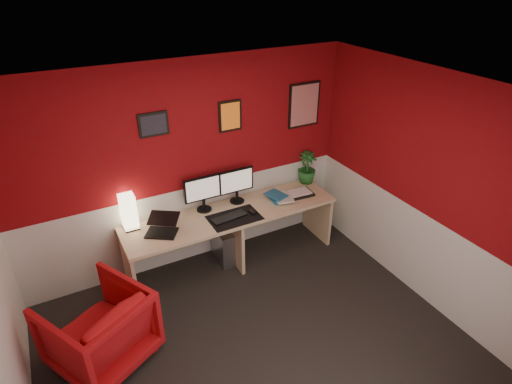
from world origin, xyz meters
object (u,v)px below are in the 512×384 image
(shoji_lamp, at_px, (129,213))
(monitor_left, at_px, (203,189))
(desk, at_px, (233,238))
(monitor_right, at_px, (237,181))
(pc_tower, at_px, (224,244))
(zen_tray, at_px, (298,194))
(armchair, at_px, (99,329))
(potted_plant, at_px, (307,167))
(laptop, at_px, (161,225))

(shoji_lamp, height_order, monitor_left, monitor_left)
(desk, bearing_deg, monitor_right, 50.65)
(monitor_left, distance_m, pc_tower, 0.82)
(monitor_left, bearing_deg, zen_tray, -10.39)
(monitor_left, relative_size, pc_tower, 1.29)
(desk, relative_size, monitor_left, 4.48)
(shoji_lamp, height_order, pc_tower, shoji_lamp)
(zen_tray, relative_size, armchair, 0.42)
(potted_plant, bearing_deg, pc_tower, -174.64)
(shoji_lamp, xyz_separation_m, pc_tower, (1.06, -0.12, -0.70))
(laptop, xyz_separation_m, pc_tower, (0.79, 0.15, -0.61))
(zen_tray, bearing_deg, shoji_lamp, 173.32)
(zen_tray, xyz_separation_m, pc_tower, (-1.01, 0.12, -0.52))
(armchair, bearing_deg, pc_tower, 179.22)
(shoji_lamp, relative_size, pc_tower, 0.89)
(desk, height_order, potted_plant, potted_plant)
(monitor_right, bearing_deg, armchair, -153.14)
(desk, bearing_deg, pc_tower, 124.62)
(monitor_left, xyz_separation_m, pc_tower, (0.19, -0.10, -0.80))
(monitor_right, height_order, potted_plant, monitor_right)
(monitor_right, relative_size, armchair, 0.69)
(monitor_right, height_order, pc_tower, monitor_right)
(monitor_right, relative_size, zen_tray, 1.66)
(monitor_right, distance_m, zen_tray, 0.84)
(monitor_left, bearing_deg, potted_plant, 0.81)
(desk, relative_size, monitor_right, 4.48)
(laptop, relative_size, monitor_left, 0.57)
(monitor_right, xyz_separation_m, zen_tray, (0.77, -0.22, -0.28))
(shoji_lamp, bearing_deg, potted_plant, -0.02)
(laptop, relative_size, monitor_right, 0.57)
(monitor_left, bearing_deg, pc_tower, -27.83)
(laptop, relative_size, potted_plant, 0.76)
(monitor_left, bearing_deg, shoji_lamp, 178.56)
(desk, xyz_separation_m, monitor_left, (-0.27, 0.21, 0.66))
(laptop, distance_m, pc_tower, 1.01)
(potted_plant, xyz_separation_m, pc_tower, (-1.29, -0.12, -0.72))
(zen_tray, distance_m, potted_plant, 0.42)
(desk, xyz_separation_m, pc_tower, (-0.08, 0.11, -0.14))
(monitor_right, xyz_separation_m, pc_tower, (-0.24, -0.09, -0.80))
(monitor_right, xyz_separation_m, potted_plant, (1.05, 0.03, -0.07))
(pc_tower, bearing_deg, shoji_lamp, 175.37)
(shoji_lamp, relative_size, monitor_left, 0.69)
(laptop, bearing_deg, monitor_right, 46.66)
(monitor_right, distance_m, armchair, 2.21)
(shoji_lamp, relative_size, armchair, 0.48)
(armchair, bearing_deg, potted_plant, 170.07)
(shoji_lamp, bearing_deg, monitor_right, -1.20)
(desk, distance_m, monitor_left, 0.74)
(desk, distance_m, laptop, 0.99)
(laptop, bearing_deg, shoji_lamp, 168.64)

